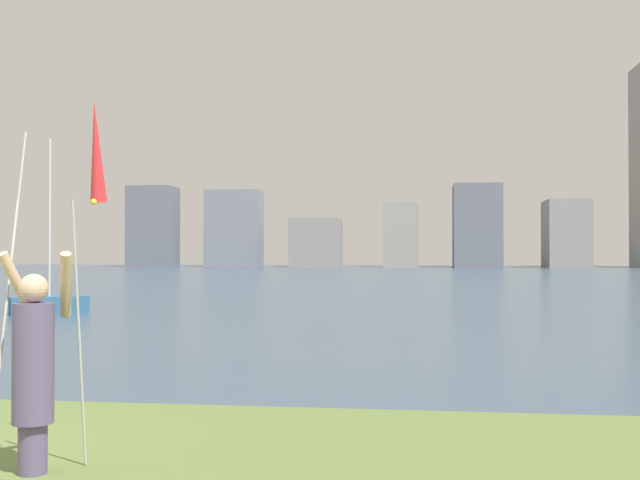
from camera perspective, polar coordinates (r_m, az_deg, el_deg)
name	(u,v)px	position (r m, az deg, el deg)	size (l,w,h in m)	color
ground	(355,281)	(57.52, 2.51, -2.95)	(120.00, 138.00, 0.12)	#5B7038
person	(34,364)	(7.69, -19.85, -8.36)	(0.73, 0.54, 2.00)	#594C72
kite_flag_right	(96,162)	(7.99, -15.80, 5.44)	(0.16, 0.67, 3.45)	#B2B2B7
sailboat_1	(49,303)	(27.37, -18.85, -4.29)	(2.42, 2.03, 5.72)	#2D6084
skyline_tower_0	(153,227)	(113.88, -11.89, 0.94)	(6.09, 5.61, 11.24)	slate
skyline_tower_1	(234,228)	(113.37, -6.19, 0.83)	(7.79, 4.22, 10.83)	gray
skyline_tower_2	(316,243)	(108.31, -0.27, -0.21)	(6.54, 7.31, 6.62)	gray
skyline_tower_3	(401,235)	(107.60, 5.82, 0.35)	(4.62, 3.98, 8.68)	gray
skyline_tower_4	(477,226)	(108.59, 11.19, 0.98)	(6.28, 7.74, 11.06)	slate
skyline_tower_5	(566,234)	(108.66, 17.25, 0.41)	(5.39, 7.66, 8.82)	gray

